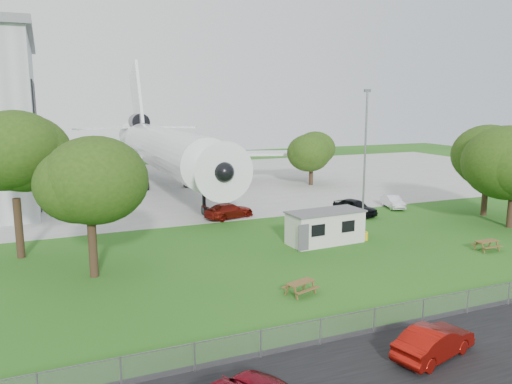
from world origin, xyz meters
name	(u,v)px	position (x,y,z in m)	size (l,w,h in m)	color
ground	(313,269)	(0.00, 0.00, 0.00)	(160.00, 160.00, 0.00)	#33711F
asphalt_strip	(459,359)	(0.00, -13.00, 0.01)	(120.00, 8.00, 0.02)	black
concrete_apron	(176,184)	(0.00, 38.00, 0.01)	(120.00, 46.00, 0.03)	#B7B7B2
airliner	(164,148)	(-2.00, 35.86, 5.27)	(46.36, 47.73, 17.69)	white
site_cabin	(325,227)	(3.96, 5.17, 1.31)	(6.83, 3.07, 2.62)	beige
picnic_west	(300,294)	(-2.92, -3.64, 0.00)	(1.80, 1.50, 0.76)	brown
picnic_east	(486,250)	(14.19, -1.39, 0.00)	(1.80, 1.50, 0.76)	brown
fence	(407,326)	(0.00, -9.50, 0.00)	(58.00, 0.04, 1.30)	gray
lamp_mast	(365,164)	(8.20, 6.20, 6.00)	(0.16, 0.16, 12.00)	slate
tree_west_big	(12,154)	(-18.28, 10.43, 7.51)	(7.22, 7.22, 11.14)	#382619
tree_west_small	(89,182)	(-13.78, 4.21, 6.18)	(7.12, 7.12, 9.75)	#382619
tree_east_back	(488,158)	(23.53, 7.57, 5.75)	(7.66, 7.66, 9.59)	#382619
tree_far_apron	(311,153)	(16.64, 30.28, 4.31)	(6.17, 6.17, 7.40)	#382619
car_centre_sedan	(434,342)	(-0.98, -12.44, 0.72)	(1.51, 4.34, 1.43)	maroon
car_ne_hatch	(355,207)	(11.78, 12.62, 0.80)	(1.90, 4.72, 1.61)	black
car_ne_sedan	(393,202)	(17.44, 13.90, 0.66)	(1.39, 3.98, 1.31)	white
car_apron_van	(229,211)	(-0.20, 16.18, 0.74)	(2.06, 5.07, 1.47)	maroon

